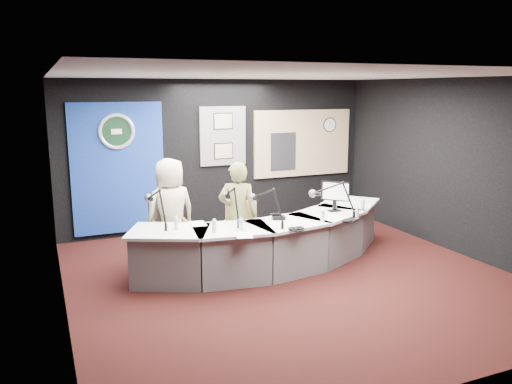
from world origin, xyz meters
name	(u,v)px	position (x,y,z in m)	size (l,w,h in m)	color
ground	(291,277)	(0.00, 0.00, 0.00)	(6.00, 6.00, 0.00)	black
ceiling	(294,75)	(0.00, 0.00, 2.80)	(6.00, 6.00, 0.02)	silver
wall_back	(220,155)	(0.00, 3.00, 1.40)	(6.00, 0.02, 2.80)	black
wall_front	(456,238)	(0.00, -3.00, 1.40)	(6.00, 0.02, 2.80)	black
wall_left	(58,198)	(-3.00, 0.00, 1.40)	(0.02, 6.00, 2.80)	black
wall_right	(461,167)	(3.00, 0.00, 1.40)	(0.02, 6.00, 2.80)	black
broadcast_desk	(272,242)	(-0.05, 0.55, 0.38)	(4.50, 1.90, 0.75)	silver
backdrop_panel	(118,169)	(-1.90, 2.97, 1.25)	(1.60, 0.05, 2.30)	navy
agency_seal	(116,132)	(-1.90, 2.93, 1.90)	(0.63, 0.63, 0.07)	silver
seal_center	(116,132)	(-1.90, 2.94, 1.90)	(0.48, 0.48, 0.01)	black
pinboard	(223,136)	(0.05, 2.97, 1.75)	(0.90, 0.04, 1.10)	slate
framed_photo_upper	(223,121)	(0.05, 2.94, 2.03)	(0.34, 0.02, 0.27)	gray
framed_photo_lower	(224,151)	(0.05, 2.94, 1.47)	(0.34, 0.02, 0.27)	gray
booth_window_frame	(303,143)	(1.75, 2.97, 1.55)	(2.12, 0.06, 1.32)	tan
booth_glow	(303,143)	(1.75, 2.96, 1.55)	(2.00, 0.02, 1.20)	#FFEEA1
equipment_rack	(283,152)	(1.30, 2.94, 1.40)	(0.55, 0.02, 0.75)	black
wall_clock	(330,125)	(2.35, 2.94, 1.90)	(0.28, 0.28, 0.01)	white
armchair_left	(171,232)	(-1.40, 1.25, 0.49)	(0.55, 0.55, 0.97)	#AA6F4D
armchair_right	(238,236)	(-0.51, 0.77, 0.46)	(0.51, 0.51, 0.91)	#AA6F4D
draped_jacket	(165,220)	(-1.43, 1.50, 0.62)	(0.50, 0.10, 0.70)	slate
person_man	(171,212)	(-1.40, 1.25, 0.81)	(0.79, 0.52, 1.62)	beige
person_woman	(238,214)	(-0.51, 0.77, 0.79)	(0.58, 0.38, 1.58)	olive
computer_monitor	(335,191)	(1.01, 0.52, 1.07)	(0.41, 0.02, 0.28)	black
desk_phone	(279,218)	(0.00, 0.41, 0.78)	(0.18, 0.15, 0.05)	black
headphones_near	(350,220)	(0.88, -0.11, 0.77)	(0.19, 0.19, 0.03)	black
headphones_far	(296,229)	(-0.03, -0.20, 0.77)	(0.24, 0.24, 0.04)	black
paper_stack	(198,224)	(-1.17, 0.63, 0.75)	(0.21, 0.30, 0.00)	white
notepad	(244,235)	(-0.78, -0.17, 0.75)	(0.21, 0.30, 0.00)	white
boom_mic_a	(157,205)	(-1.71, 0.76, 1.05)	(0.22, 0.73, 0.60)	black
boom_mic_b	(232,202)	(-0.70, 0.50, 1.05)	(0.16, 0.74, 0.60)	black
boom_mic_c	(267,204)	(-0.29, 0.21, 1.05)	(0.32, 0.71, 0.60)	black
boom_mic_d	(333,197)	(0.80, 0.23, 1.05)	(0.62, 0.49, 0.60)	black
water_bottles	(281,215)	(-0.02, 0.30, 0.84)	(3.06, 0.65, 0.18)	silver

